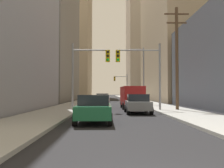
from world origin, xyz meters
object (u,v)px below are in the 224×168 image
sedan_white (102,99)px  traffic_signal_far_right (121,82)px  cargo_van_red (132,96)px  sedan_green (94,109)px  sedan_grey (138,104)px  traffic_signal_near_right (141,65)px  traffic_signal_near_left (89,66)px

sedan_white → traffic_signal_far_right: 24.99m
cargo_van_red → sedan_white: size_ratio=1.24×
sedan_green → cargo_van_red: bearing=75.3°
cargo_van_red → sedan_grey: 6.17m
sedan_green → sedan_white: (0.05, 21.12, 0.00)m
sedan_grey → traffic_signal_far_right: bearing=88.7°
traffic_signal_near_right → sedan_white: bearing=106.1°
cargo_van_red → traffic_signal_far_right: traffic_signal_far_right is taller
cargo_van_red → sedan_white: 9.30m
sedan_grey → sedan_white: 15.18m
sedan_grey → traffic_signal_near_left: size_ratio=0.71×
sedan_green → sedan_grey: 6.99m
sedan_white → traffic_signal_near_right: traffic_signal_near_right is taller
cargo_van_red → traffic_signal_near_left: 6.28m
sedan_white → traffic_signal_near_right: 13.46m
traffic_signal_near_right → traffic_signal_near_left: bearing=-180.0°
cargo_van_red → traffic_signal_near_left: size_ratio=0.88×
sedan_white → traffic_signal_near_left: size_ratio=0.71×
sedan_grey → traffic_signal_near_left: 5.67m
cargo_van_red → sedan_green: bearing=-104.7°
sedan_green → sedan_grey: size_ratio=0.99×
cargo_van_red → traffic_signal_near_right: bearing=-83.8°
sedan_green → traffic_signal_near_left: bearing=96.0°
cargo_van_red → traffic_signal_near_right: size_ratio=0.88×
cargo_van_red → sedan_grey: (-0.13, -6.14, -0.52)m
sedan_white → traffic_signal_near_left: (-0.95, -12.54, 3.25)m
sedan_grey → traffic_signal_near_left: bearing=150.0°
traffic_signal_near_right → traffic_signal_far_right: (0.36, 37.00, -0.04)m
traffic_signal_near_right → traffic_signal_far_right: size_ratio=1.00×
sedan_grey → traffic_signal_near_right: bearing=76.8°
traffic_signal_near_left → traffic_signal_far_right: (4.93, 37.00, -0.01)m
sedan_grey → sedan_white: (-3.07, 14.86, 0.00)m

